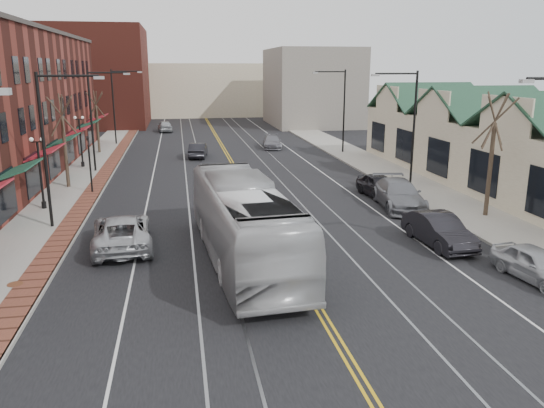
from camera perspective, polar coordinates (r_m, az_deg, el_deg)
name	(u,v)px	position (r m, az deg, el deg)	size (l,w,h in m)	color
ground	(356,372)	(15.89, 9.01, -17.46)	(160.00, 160.00, 0.00)	black
sidewalk_left	(58,209)	(34.52, -21.98, -0.48)	(4.00, 120.00, 0.15)	gray
sidewalk_right	(429,193)	(37.61, 16.56, 1.16)	(4.00, 120.00, 0.15)	gray
building_right	(513,158)	(40.23, 24.49, 4.52)	(8.00, 36.00, 4.60)	beige
backdrop_left	(97,77)	(83.48, -18.30, 12.86)	(14.00, 18.00, 14.00)	maroon
backdrop_mid	(203,89)	(97.88, -7.45, 12.12)	(22.00, 14.00, 9.00)	beige
backdrop_right	(312,87)	(80.19, 4.28, 12.41)	(12.00, 16.00, 11.00)	slate
streetlight_l_1	(52,135)	(29.58, -22.60, 6.91)	(3.33, 0.25, 8.00)	black
streetlight_l_2	(96,110)	(45.27, -18.37, 9.55)	(3.33, 0.25, 8.00)	black
streetlight_l_3	(117,99)	(61.12, -16.30, 10.80)	(3.33, 0.25, 8.00)	black
streetlight_r_1	(408,117)	(38.22, 14.46, 9.04)	(3.33, 0.25, 8.00)	black
streetlight_r_2	(340,102)	(53.17, 7.31, 10.78)	(3.33, 0.25, 8.00)	black
lamppost_l_2	(41,175)	(34.25, -23.63, 2.91)	(0.84, 0.28, 4.27)	black
lamppost_l_3	(81,143)	(47.79, -19.86, 6.24)	(0.84, 0.28, 4.27)	black
tree_left_near	(64,139)	(39.77, -21.46, 6.50)	(1.78, 1.37, 6.48)	#382B21
tree_left_far	(97,121)	(55.48, -18.31, 8.52)	(1.66, 1.28, 6.02)	#382B21
tree_right_mid	(492,153)	(32.06, 22.56, 5.12)	(1.90, 1.46, 6.93)	#382B21
manhole_far	(15,284)	(23.20, -25.91, -7.75)	(0.60, 0.60, 0.02)	#592D19
traffic_signal	(90,160)	(37.65, -19.03, 4.51)	(0.18, 0.15, 3.80)	black
transit_bus	(244,222)	(23.22, -3.05, -1.95)	(3.02, 12.92, 3.60)	silver
parked_suv	(122,232)	(26.17, -15.84, -2.88)	(2.65, 5.75, 1.60)	#AEB1B5
parked_car_a	(536,264)	(23.92, 26.54, -5.82)	(1.62, 4.03, 1.37)	#A9ABB0
parked_car_b	(439,230)	(26.76, 17.50, -2.69)	(1.63, 4.67, 1.54)	black
parked_car_c	(399,194)	(33.26, 13.47, 1.02)	(2.36, 5.79, 1.68)	slate
parked_car_d	(379,186)	(35.73, 11.49, 1.92)	(1.80, 4.46, 1.52)	black
distant_car_left	(198,150)	(51.22, -7.95, 5.76)	(1.49, 4.26, 1.40)	black
distant_car_right	(272,142)	(56.72, 0.00, 6.70)	(1.88, 4.63, 1.34)	slate
distant_car_far	(165,126)	(72.79, -11.44, 8.21)	(1.76, 4.38, 1.49)	#A0A3A7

